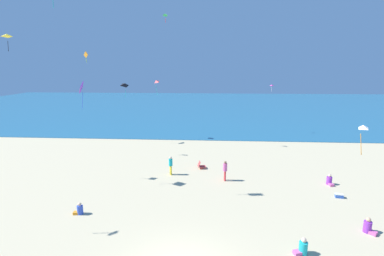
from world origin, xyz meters
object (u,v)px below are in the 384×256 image
(person_0, at_px, (225,169))
(kite_red, at_px, (156,81))
(kite_green, at_px, (166,15))
(cooler_box, at_px, (339,196))
(kite_white, at_px, (363,127))
(beach_chair_far_right, at_px, (201,165))
(kite_orange, at_px, (86,55))
(kite_yellow, at_px, (7,35))
(kite_purple, at_px, (81,88))
(person_3, at_px, (329,181))
(kite_black, at_px, (125,85))
(person_6, at_px, (368,227))
(kite_magenta, at_px, (272,85))
(person_5, at_px, (302,248))
(person_1, at_px, (79,210))
(person_4, at_px, (171,164))

(person_0, relative_size, kite_red, 0.87)
(kite_red, height_order, kite_green, kite_green)
(cooler_box, xyz_separation_m, kite_white, (-1.31, -4.24, 5.49))
(beach_chair_far_right, bearing_deg, kite_orange, 152.65)
(kite_yellow, bearing_deg, kite_white, -16.26)
(person_0, bearing_deg, cooler_box, -21.82)
(kite_red, distance_m, kite_orange, 8.83)
(person_0, bearing_deg, kite_purple, -177.23)
(person_0, xyz_separation_m, person_3, (7.59, -0.28, -0.59))
(kite_purple, height_order, kite_black, kite_purple)
(person_6, xyz_separation_m, kite_magenta, (-0.60, 22.66, 5.86))
(beach_chair_far_right, distance_m, kite_yellow, 17.32)
(kite_purple, bearing_deg, kite_yellow, 171.77)
(person_5, height_order, kite_yellow, kite_yellow)
(person_1, xyz_separation_m, kite_magenta, (15.22, 21.78, 5.90))
(kite_purple, bearing_deg, person_3, 2.80)
(person_3, relative_size, person_6, 0.97)
(kite_purple, distance_m, kite_black, 11.33)
(kite_green, bearing_deg, person_4, -80.16)
(person_4, height_order, kite_magenta, kite_magenta)
(kite_yellow, height_order, kite_green, kite_green)
(person_3, xyz_separation_m, kite_black, (-17.99, 10.46, 6.24))
(kite_orange, distance_m, kite_black, 5.75)
(person_5, xyz_separation_m, kite_orange, (-15.73, 14.19, 9.19))
(cooler_box, relative_size, person_0, 0.35)
(person_3, xyz_separation_m, person_4, (-11.84, 1.21, 0.57))
(kite_yellow, xyz_separation_m, kite_white, (21.57, -6.29, -4.97))
(kite_yellow, bearing_deg, kite_purple, -8.23)
(beach_chair_far_right, relative_size, person_6, 0.91)
(person_3, relative_size, kite_green, 0.91)
(kite_magenta, bearing_deg, kite_white, -91.09)
(person_3, distance_m, kite_red, 20.71)
(person_0, bearing_deg, person_4, 163.95)
(person_4, xyz_separation_m, kite_yellow, (-11.25, -1.29, 9.72))
(person_3, xyz_separation_m, kite_green, (-13.32, 9.77, 13.20))
(person_3, xyz_separation_m, kite_white, (-1.53, -6.37, 5.32))
(person_1, height_order, person_5, person_5)
(person_5, distance_m, kite_purple, 16.49)
(kite_orange, bearing_deg, person_0, -24.55)
(person_1, distance_m, kite_black, 17.04)
(person_3, relative_size, kite_black, 0.48)
(kite_orange, xyz_separation_m, kite_magenta, (19.09, 10.45, -3.32))
(cooler_box, xyz_separation_m, person_1, (-16.10, -3.17, 0.14))
(cooler_box, distance_m, kite_red, 21.98)
(person_1, distance_m, kite_purple, 8.17)
(cooler_box, height_order, kite_green, kite_green)
(person_4, relative_size, person_5, 1.85)
(kite_red, distance_m, kite_green, 7.51)
(person_4, distance_m, kite_red, 13.29)
(person_6, relative_size, kite_magenta, 0.91)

